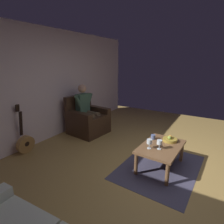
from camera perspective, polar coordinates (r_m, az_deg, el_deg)
The scene contains 11 objects.
ground_plane at distance 3.39m, azimuth 18.26°, elevation -17.28°, with size 7.29×7.29×0.00m, color #A58447.
wall_back at distance 4.49m, azimuth -19.42°, elevation 7.88°, with size 6.47×0.06×2.52m, color silver.
rug at distance 3.45m, azimuth 14.62°, elevation -16.27°, with size 1.63×1.21×0.01m, color #434058.
armchair at distance 4.73m, azimuth -7.74°, elevation -2.66°, with size 0.91×0.90×0.95m.
person_seated at distance 4.64m, azimuth -7.95°, elevation 1.29°, with size 0.61×0.63×1.24m.
coffee_table at distance 3.28m, azimuth 15.05°, elevation -11.05°, with size 0.96×0.66×0.41m.
guitar at distance 4.11m, azimuth -25.50°, elevation -8.60°, with size 0.36×0.21×1.00m.
wine_glass_near at distance 3.07m, azimuth 11.62°, elevation -9.17°, with size 0.09×0.09×0.16m.
wine_glass_far at distance 3.09m, azimuth 14.64°, elevation -9.29°, with size 0.09×0.09×0.16m.
fruit_bowl at distance 3.46m, azimuth 17.65°, elevation -8.16°, with size 0.25×0.25×0.11m.
candle_jar at distance 3.46m, azimuth 12.73°, elevation -7.61°, with size 0.08×0.08×0.08m, color slate.
Camera 1 is at (2.83, 0.53, 1.80)m, focal length 29.24 mm.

